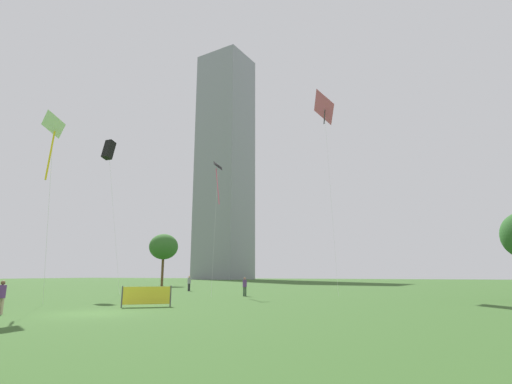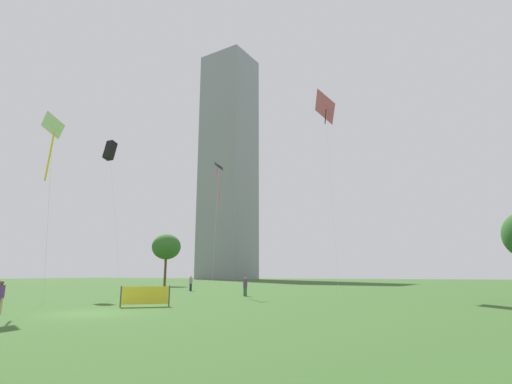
{
  "view_description": "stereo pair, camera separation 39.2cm",
  "coord_description": "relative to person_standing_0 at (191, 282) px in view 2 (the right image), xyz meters",
  "views": [
    {
      "loc": [
        14.49,
        -14.94,
        1.85
      ],
      "look_at": [
        2.85,
        13.59,
        8.42
      ],
      "focal_mm": 27.05,
      "sensor_mm": 36.0,
      "label": 1
    },
    {
      "loc": [
        14.85,
        -14.79,
        1.85
      ],
      "look_at": [
        2.85,
        13.59,
        8.42
      ],
      "focal_mm": 27.05,
      "sensor_mm": 36.0,
      "label": 2
    }
  ],
  "objects": [
    {
      "name": "person_standing_3",
      "position": [
        5.42,
        -25.18,
        -0.06
      ],
      "size": [
        0.34,
        0.34,
        1.55
      ],
      "rotation": [
        0.0,
        0.0,
        1.35
      ],
      "color": "tan",
      "rests_on": "ground"
    },
    {
      "name": "kite_flying_0",
      "position": [
        -2.85,
        -10.66,
        12.52
      ],
      "size": [
        1.12,
        2.63,
        14.47
      ],
      "color": "silver",
      "rests_on": "ground"
    },
    {
      "name": "person_standing_0",
      "position": [
        0.0,
        0.0,
        0.0
      ],
      "size": [
        0.37,
        0.37,
        1.66
      ],
      "rotation": [
        0.0,
        0.0,
        4.48
      ],
      "color": "#2D2D33",
      "rests_on": "ground"
    },
    {
      "name": "distant_highrise_1",
      "position": [
        -39.58,
        85.99,
        41.49
      ],
      "size": [
        19.22,
        18.05,
        84.89
      ],
      "primitive_type": "cube",
      "rotation": [
        0.0,
        0.0,
        -0.16
      ],
      "color": "gray",
      "rests_on": "ground"
    },
    {
      "name": "park_tree_2",
      "position": [
        -13.51,
        13.79,
        5.13
      ],
      "size": [
        4.53,
        4.53,
        8.13
      ],
      "color": "brown",
      "rests_on": "ground"
    },
    {
      "name": "kite_flying_2",
      "position": [
        3.75,
        -22.13,
        9.37
      ],
      "size": [
        2.61,
        2.97,
        11.26
      ],
      "color": "silver",
      "rests_on": "ground"
    },
    {
      "name": "event_banner",
      "position": [
        9.01,
        -19.06,
        -0.32
      ],
      "size": [
        2.25,
        1.69,
        1.19
      ],
      "color": "#4C4C4C",
      "rests_on": "ground"
    },
    {
      "name": "kite_flying_3",
      "position": [
        6.23,
        -5.44,
        10.68
      ],
      "size": [
        2.01,
        4.15,
        12.78
      ],
      "color": "silver",
      "rests_on": "ground"
    },
    {
      "name": "person_standing_2",
      "position": [
        9.85,
        -6.97,
        -0.05
      ],
      "size": [
        0.35,
        0.35,
        1.57
      ],
      "rotation": [
        0.0,
        0.0,
        3.51
      ],
      "color": "#3F593F",
      "rests_on": "ground"
    },
    {
      "name": "kite_flying_1",
      "position": [
        15.86,
        0.01,
        18.08
      ],
      "size": [
        2.38,
        4.48,
        20.29
      ],
      "color": "silver",
      "rests_on": "ground"
    },
    {
      "name": "ground",
      "position": [
        9.04,
        -23.0,
        -0.96
      ],
      "size": [
        280.0,
        280.0,
        0.0
      ],
      "primitive_type": "plane",
      "color": "#335623"
    }
  ]
}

